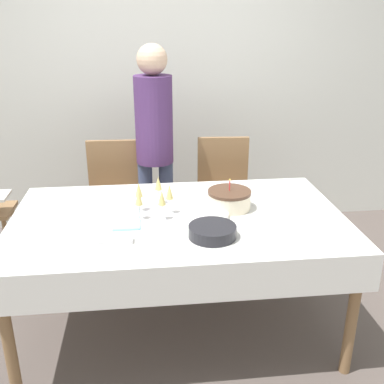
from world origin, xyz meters
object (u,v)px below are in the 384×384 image
Objects in this scene: birthday_cake at (229,199)px; person_standing at (154,136)px; dining_chair_far_left at (115,199)px; dining_chair_far_right at (224,195)px; champagne_tray at (154,203)px; plate_stack_dessert at (212,216)px; plate_stack_main at (212,231)px.

person_standing reaches higher than birthday_cake.
dining_chair_far_right is (0.85, -0.00, 0.00)m from dining_chair_far_left.
birthday_cake is at bearing -98.28° from dining_chair_far_right.
person_standing is at bearing 87.51° from champagne_tray.
plate_stack_dessert is at bearing -56.97° from dining_chair_far_left.
plate_stack_main is at bearing -63.72° from dining_chair_far_left.
plate_stack_dessert is at bearing -104.38° from dining_chair_far_right.
dining_chair_far_right is 3.91× the size of plate_stack_main.
dining_chair_far_right reaches higher than champagne_tray.
person_standing reaches higher than plate_stack_dessert.
plate_stack_main is at bearing -113.39° from birthday_cake.
dining_chair_far_left is 5.29× the size of plate_stack_dessert.
plate_stack_main is (0.57, -1.16, 0.26)m from dining_chair_far_left.
plate_stack_dessert is 1.06m from person_standing.
dining_chair_far_right is 1.22m from plate_stack_main.
plate_stack_main is at bearing -103.26° from dining_chair_far_right.
dining_chair_far_left is 0.57m from person_standing.
dining_chair_far_left is at bearing -170.04° from person_standing.
dining_chair_far_left is 0.93m from champagne_tray.
dining_chair_far_left is 1.00× the size of dining_chair_far_right.
plate_stack_main is at bearing -98.53° from plate_stack_dessert.
dining_chair_far_left is at bearing 108.67° from champagne_tray.
dining_chair_far_right is 0.58× the size of person_standing.
birthday_cake is 0.19m from plate_stack_dessert.
plate_stack_dessert is (0.61, -0.93, 0.25)m from dining_chair_far_left.
dining_chair_far_left is 3.79× the size of birthday_cake.
dining_chair_far_right is 5.29× the size of plate_stack_dessert.
champagne_tray is at bearing 131.63° from plate_stack_main.
birthday_cake is 0.15× the size of person_standing.
person_standing is (0.04, 0.89, 0.17)m from champagne_tray.
plate_stack_dessert is (-0.24, -0.93, 0.25)m from dining_chair_far_right.
birthday_cake is 0.96m from person_standing.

